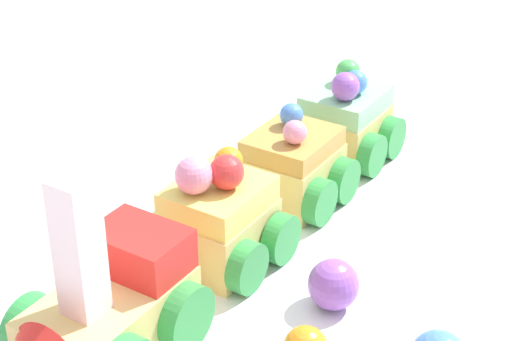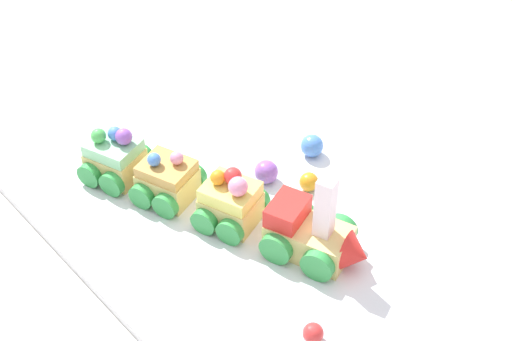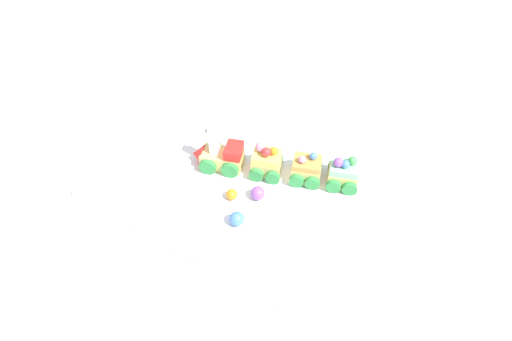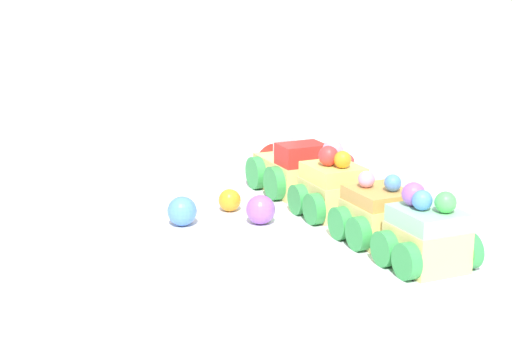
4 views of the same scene
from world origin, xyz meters
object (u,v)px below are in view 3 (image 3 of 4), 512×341
(cake_car_lemon, at_px, (266,162))
(cake_car_caramel, at_px, (306,169))
(gumball_orange, at_px, (232,194))
(gumball_blue, at_px, (237,219))
(gumball_purple, at_px, (258,193))
(gumball_red, at_px, (212,129))
(cake_train_locomotive, at_px, (219,156))
(cake_car_mint, at_px, (343,173))

(cake_car_lemon, relative_size, cake_car_caramel, 1.00)
(cake_car_caramel, distance_m, gumball_orange, 0.16)
(cake_car_lemon, relative_size, gumball_blue, 3.04)
(cake_car_lemon, bearing_deg, cake_car_caramel, 179.91)
(cake_car_lemon, bearing_deg, gumball_purple, 87.94)
(gumball_purple, relative_size, gumball_red, 1.39)
(cake_train_locomotive, bearing_deg, gumball_orange, 118.88)
(cake_car_caramel, xyz_separation_m, gumball_blue, (0.06, 0.18, -0.01))
(cake_train_locomotive, distance_m, gumball_orange, 0.10)
(gumball_blue, bearing_deg, cake_car_caramel, -108.35)
(gumball_red, bearing_deg, gumball_purple, 148.47)
(cake_car_mint, bearing_deg, gumball_orange, 22.59)
(gumball_purple, bearing_deg, cake_car_mint, -135.44)
(cake_car_lemon, bearing_deg, gumball_red, -34.18)
(cake_car_caramel, distance_m, gumball_blue, 0.19)
(cake_car_mint, xyz_separation_m, gumball_blue, (0.13, 0.20, -0.01))
(cake_train_locomotive, height_order, gumball_orange, cake_train_locomotive)
(cake_car_mint, distance_m, gumball_orange, 0.23)
(cake_train_locomotive, xyz_separation_m, gumball_red, (0.08, -0.08, -0.02))
(cake_car_caramel, height_order, gumball_red, cake_car_caramel)
(gumball_blue, xyz_separation_m, gumball_orange, (0.04, -0.05, -0.00))
(cake_car_caramel, bearing_deg, gumball_orange, 32.76)
(cake_train_locomotive, distance_m, gumball_red, 0.11)
(cake_car_lemon, bearing_deg, cake_train_locomotive, 0.07)
(cake_train_locomotive, height_order, gumball_purple, cake_train_locomotive)
(cake_car_mint, xyz_separation_m, gumball_purple, (0.13, 0.12, -0.01))
(cake_train_locomotive, bearing_deg, gumball_blue, 116.39)
(gumball_blue, bearing_deg, cake_car_mint, -122.75)
(cake_car_mint, relative_size, gumball_red, 4.21)
(cake_car_lemon, distance_m, gumball_blue, 0.15)
(cake_car_lemon, xyz_separation_m, cake_car_mint, (-0.15, -0.05, -0.00))
(cake_car_mint, height_order, gumball_red, cake_car_mint)
(cake_car_caramel, bearing_deg, gumball_blue, 52.54)
(cake_car_lemon, relative_size, cake_car_mint, 1.00)
(cake_train_locomotive, relative_size, cake_car_caramel, 1.39)
(gumball_blue, height_order, gumball_orange, gumball_blue)
(cake_car_mint, distance_m, gumball_blue, 0.24)
(gumball_orange, bearing_deg, cake_train_locomotive, -42.01)
(cake_car_lemon, distance_m, gumball_red, 0.18)
(cake_train_locomotive, relative_size, gumball_red, 5.88)
(gumball_red, bearing_deg, gumball_blue, 134.92)
(cake_train_locomotive, relative_size, gumball_blue, 4.24)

